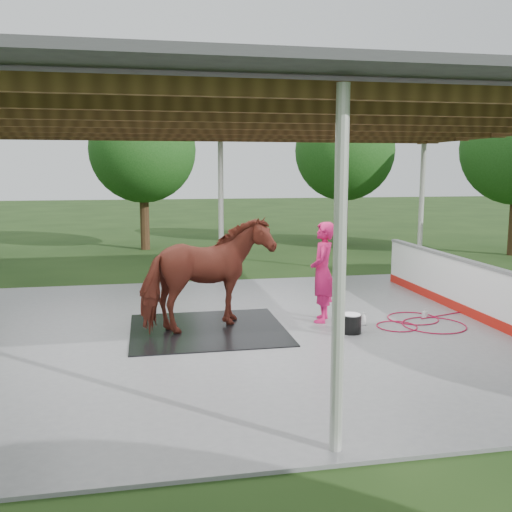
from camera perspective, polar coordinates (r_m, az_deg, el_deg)
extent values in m
plane|color=#1E3814|center=(10.85, -0.17, -7.71)|extent=(100.00, 100.00, 0.00)
cube|color=slate|center=(10.84, -0.17, -7.58)|extent=(12.00, 10.00, 0.05)
cylinder|color=beige|center=(5.96, 8.32, -1.89)|extent=(0.14, 0.14, 3.85)
cylinder|color=beige|center=(15.09, -3.52, 4.53)|extent=(0.14, 0.14, 3.85)
cylinder|color=beige|center=(16.80, 16.20, 4.62)|extent=(0.14, 0.14, 3.85)
cube|color=brown|center=(6.10, 8.08, 16.06)|extent=(12.00, 0.10, 0.18)
cube|color=brown|center=(7.52, 4.24, 14.69)|extent=(12.00, 0.10, 0.18)
cube|color=brown|center=(8.97, 1.67, 13.73)|extent=(12.00, 0.10, 0.18)
cube|color=brown|center=(10.44, -0.18, 13.01)|extent=(12.00, 0.10, 0.18)
cube|color=brown|center=(11.91, -1.56, 12.47)|extent=(12.00, 0.10, 0.18)
cube|color=brown|center=(13.39, -2.63, 12.04)|extent=(12.00, 0.10, 0.18)
cube|color=brown|center=(14.87, -3.49, 11.69)|extent=(12.00, 0.10, 0.18)
cube|color=#38383A|center=(10.46, -0.18, 14.11)|extent=(12.60, 10.60, 0.10)
cube|color=#B1170E|center=(12.48, 21.14, -5.41)|extent=(0.14, 8.00, 0.20)
cube|color=white|center=(12.38, 21.28, -3.16)|extent=(0.12, 8.00, 1.00)
cube|color=slate|center=(12.29, 21.41, -0.78)|extent=(0.16, 8.00, 0.06)
cylinder|color=#382314|center=(22.31, -11.06, 3.46)|extent=(0.36, 0.36, 2.20)
sphere|color=#194714|center=(22.24, -11.27, 10.40)|extent=(4.00, 4.00, 4.00)
cylinder|color=#382314|center=(23.68, 8.72, 3.81)|extent=(0.36, 0.36, 2.20)
sphere|color=#194714|center=(23.61, 8.87, 10.35)|extent=(4.00, 4.00, 4.00)
cube|color=black|center=(10.90, -4.83, -7.32)|extent=(2.88, 2.70, 0.02)
imported|color=maroon|center=(10.66, -4.90, -1.86)|extent=(2.72, 2.04, 2.09)
imported|color=#CF165A|center=(11.35, 6.68, -1.61)|extent=(0.71, 0.85, 1.99)
cylinder|color=black|center=(10.79, 9.46, -6.70)|extent=(0.39, 0.39, 0.34)
cylinder|color=white|center=(10.74, 9.48, -5.82)|extent=(0.36, 0.36, 0.03)
imported|color=silver|center=(11.34, 10.70, -6.19)|extent=(0.14, 0.14, 0.26)
imported|color=#338CD8|center=(12.20, 16.54, -5.51)|extent=(0.12, 0.12, 0.20)
torus|color=#A60B32|center=(11.68, 17.37, -6.60)|extent=(1.23, 1.23, 0.02)
torus|color=#A60B32|center=(12.07, 15.41, -6.02)|extent=(1.02, 1.02, 0.02)
torus|color=#A60B32|center=(11.40, 13.90, -6.83)|extent=(0.78, 0.78, 0.02)
cylinder|color=#A60B32|center=(12.59, 18.50, -5.57)|extent=(1.37, 0.47, 0.02)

